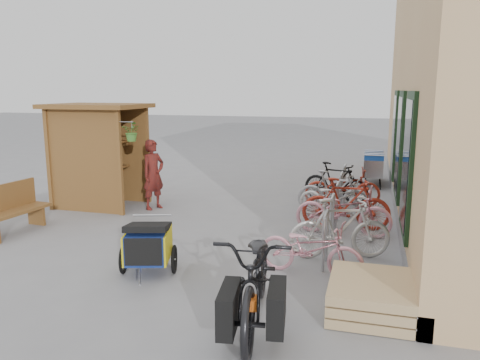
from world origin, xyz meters
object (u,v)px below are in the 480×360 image
(bike_4, at_px, (335,198))
(bike_7, at_px, (336,182))
(child_trailer, at_px, (148,243))
(cargo_bike, at_px, (257,277))
(person_kiosk, at_px, (153,175))
(shopping_carts, at_px, (373,164))
(pallet_stack, at_px, (370,296))
(bike_5, at_px, (334,193))
(kiosk, at_px, (95,141))
(bike_0, at_px, (311,249))
(bike_2, at_px, (343,211))
(bike_3, at_px, (346,204))
(bench, at_px, (10,208))
(bike_6, at_px, (342,187))
(bike_1, at_px, (340,229))

(bike_4, height_order, bike_7, bike_7)
(child_trailer, distance_m, cargo_bike, 2.26)
(person_kiosk, bearing_deg, shopping_carts, -23.55)
(pallet_stack, height_order, bike_5, bike_5)
(child_trailer, distance_m, bike_7, 5.83)
(pallet_stack, height_order, person_kiosk, person_kiosk)
(pallet_stack, distance_m, child_trailer, 3.27)
(kiosk, distance_m, pallet_stack, 7.50)
(bike_0, bearing_deg, bike_4, 9.96)
(bike_2, distance_m, bike_4, 1.22)
(bike_0, height_order, bike_3, bike_3)
(pallet_stack, distance_m, person_kiosk, 6.31)
(child_trailer, bearing_deg, kiosk, 114.99)
(person_kiosk, bearing_deg, pallet_stack, -104.79)
(kiosk, bearing_deg, cargo_bike, -42.39)
(bench, xyz_separation_m, cargo_bike, (5.40, -2.20, 0.11))
(shopping_carts, relative_size, person_kiosk, 1.15)
(bike_7, bearing_deg, pallet_stack, -154.53)
(bike_5, bearing_deg, pallet_stack, -159.21)
(bike_7, bearing_deg, bike_5, -160.69)
(pallet_stack, distance_m, bike_0, 1.30)
(bike_2, bearing_deg, bike_7, 12.02)
(shopping_carts, xyz_separation_m, person_kiosk, (-4.87, -4.39, 0.23))
(child_trailer, xyz_separation_m, bike_2, (2.70, 2.69, 0.02))
(pallet_stack, height_order, shopping_carts, shopping_carts)
(child_trailer, distance_m, bike_4, 4.60)
(kiosk, xyz_separation_m, bike_6, (5.58, 1.52, -1.09))
(shopping_carts, relative_size, bike_1, 1.11)
(bike_6, bearing_deg, kiosk, 96.14)
(bike_2, bearing_deg, bike_3, 0.26)
(bike_3, bearing_deg, bike_1, 175.99)
(bike_4, bearing_deg, bike_0, -170.42)
(child_trailer, height_order, cargo_bike, cargo_bike)
(bench, bearing_deg, shopping_carts, 51.03)
(bike_2, distance_m, bike_3, 0.38)
(bike_7, bearing_deg, bike_0, -163.04)
(kiosk, xyz_separation_m, cargo_bike, (5.00, -4.57, -0.96))
(bench, bearing_deg, bike_0, -0.15)
(bike_1, height_order, bike_5, bike_1)
(cargo_bike, bearing_deg, bike_4, 76.09)
(bike_4, xyz_separation_m, bike_7, (-0.11, 1.45, 0.07))
(cargo_bike, bearing_deg, kiosk, 129.44)
(cargo_bike, xyz_separation_m, bike_0, (0.41, 1.65, -0.17))
(kiosk, xyz_separation_m, bike_0, (5.41, -2.92, -1.13))
(cargo_bike, bearing_deg, person_kiosk, 119.46)
(bike_2, relative_size, bike_3, 1.05)
(bike_1, xyz_separation_m, bike_7, (-0.37, 3.96, -0.01))
(bench, distance_m, bike_3, 6.49)
(shopping_carts, bearing_deg, cargo_bike, -98.01)
(bike_0, bearing_deg, bike_1, -11.34)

